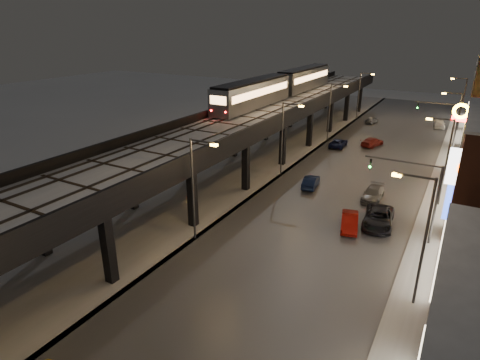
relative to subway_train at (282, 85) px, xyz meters
The scene contains 30 objects.
ground 49.56m from the subway_train, 79.98° to the right, with size 220.00×220.00×0.00m, color silver.
road_surface 22.32m from the subway_train, 39.29° to the right, with size 17.00×120.00×0.06m, color #46474D.
sidewalk_right 30.29m from the subway_train, 26.73° to the right, with size 4.00×120.00×0.14m, color #9FA1A8.
under_viaduct_pavement 15.76m from the subway_train, 79.19° to the right, with size 11.00×120.00×0.06m, color #9FA1A8.
elevated_viaduct 16.68m from the subway_train, 81.25° to the right, with size 9.00×100.00×6.30m.
viaduct_trackbed 16.44m from the subway_train, 81.22° to the right, with size 8.40×100.00×0.32m.
viaduct_parapet_streetside 17.56m from the subway_train, 66.94° to the right, with size 0.30×100.00×1.10m, color black.
viaduct_parapet_far 16.28m from the subway_train, 96.56° to the right, with size 0.30×100.00×1.10m, color black.
streetlight_left_1 36.15m from the subway_train, 77.04° to the right, with size 2.57×0.28×9.00m.
streetlight_right_1 43.34m from the subway_train, 54.29° to the right, with size 2.56×0.28×9.00m.
streetlight_left_2 19.17m from the subway_train, 64.72° to the right, with size 2.57×0.28×9.00m.
streetlight_right_2 30.64m from the subway_train, 34.12° to the right, with size 2.56×0.28×9.00m.
streetlight_left_3 8.73m from the subway_train, ahead, with size 2.57×0.28×9.00m.
streetlight_right_3 25.45m from the subway_train, ahead, with size 2.56×0.28×9.00m.
streetlight_left_4 20.81m from the subway_train, 66.88° to the left, with size 2.57×0.28×9.00m.
streetlight_right_4 31.69m from the subway_train, 36.85° to the left, with size 2.56×0.28×9.00m.
traffic_light_rig_a 35.90m from the subway_train, 47.00° to the right, with size 6.10×0.34×7.00m.
traffic_light_rig_b 24.96m from the subway_train, ahead, with size 6.10×0.34×7.00m.
subway_train is the anchor object (origin of this frame).
car_near_white 23.91m from the subway_train, 56.84° to the right, with size 1.40×4.01×1.32m, color #0E193D.
car_mid_silver 13.00m from the subway_train, ahead, with size 2.07×4.49×1.25m, color #0E1336.
car_mid_dark 16.68m from the subway_train, ahead, with size 1.85×4.55×1.32m, color maroon.
car_far_white 21.92m from the subway_train, 56.97° to the left, with size 1.45×3.61×1.23m, color gray.
car_onc_silver 33.60m from the subway_train, 54.68° to the right, with size 1.43×4.11×1.35m, color maroon.
car_onc_dark 33.42m from the subway_train, 49.68° to the right, with size 2.55×5.53×1.54m, color black.
car_onc_white 28.21m from the subway_train, 44.57° to the right, with size 1.81×4.46×1.30m, color slate.
car_onc_red 30.72m from the subway_train, 40.86° to the left, with size 1.77×4.41×1.50m, color silver.
sign_mcdonalds 29.70m from the subway_train, 26.82° to the right, with size 2.96×0.47×9.95m.
sign_citgo 43.32m from the subway_train, 51.45° to the right, with size 2.23×0.39×10.58m.
sign_carwash 41.82m from the subway_train, 49.73° to the right, with size 1.74×0.35×9.02m.
Camera 1 is at (17.80, -11.65, 17.33)m, focal length 30.00 mm.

